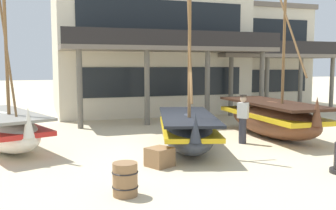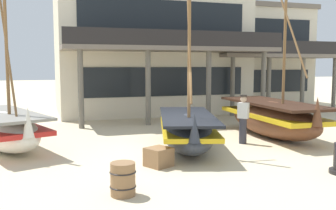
{
  "view_description": "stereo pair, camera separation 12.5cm",
  "coord_description": "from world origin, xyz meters",
  "px_view_note": "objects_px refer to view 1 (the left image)",
  "views": [
    {
      "loc": [
        -4.03,
        -10.82,
        2.72
      ],
      "look_at": [
        0.0,
        1.0,
        1.4
      ],
      "focal_mm": 41.08,
      "sensor_mm": 36.0,
      "label": 1
    },
    {
      "loc": [
        -3.91,
        -10.86,
        2.72
      ],
      "look_at": [
        0.0,
        1.0,
        1.4
      ],
      "focal_mm": 41.08,
      "sensor_mm": 36.0,
      "label": 2
    }
  ],
  "objects_px": {
    "fishing_boat_centre_large": "(272,117)",
    "wooden_barrel": "(125,179)",
    "harbor_building_main": "(146,22)",
    "fisherman_by_hull": "(243,120)",
    "fishing_boat_far_right": "(4,129)",
    "fishing_boat_near_left": "(187,130)",
    "cargo_crate": "(160,157)",
    "harbor_building_annex": "(240,56)"
  },
  "relations": [
    {
      "from": "harbor_building_main",
      "to": "fishing_boat_far_right",
      "type": "bearing_deg",
      "value": -128.93
    },
    {
      "from": "fishing_boat_near_left",
      "to": "fishing_boat_far_right",
      "type": "distance_m",
      "value": 5.86
    },
    {
      "from": "fishing_boat_centre_large",
      "to": "fisherman_by_hull",
      "type": "xyz_separation_m",
      "value": [
        -1.68,
        -0.76,
        0.09
      ]
    },
    {
      "from": "fishing_boat_near_left",
      "to": "fishing_boat_far_right",
      "type": "bearing_deg",
      "value": 161.55
    },
    {
      "from": "wooden_barrel",
      "to": "harbor_building_main",
      "type": "distance_m",
      "value": 15.86
    },
    {
      "from": "wooden_barrel",
      "to": "harbor_building_main",
      "type": "xyz_separation_m",
      "value": [
        4.47,
        14.43,
        4.83
      ]
    },
    {
      "from": "cargo_crate",
      "to": "harbor_building_annex",
      "type": "distance_m",
      "value": 17.19
    },
    {
      "from": "fishing_boat_centre_large",
      "to": "harbor_building_main",
      "type": "xyz_separation_m",
      "value": [
        -2.21,
        9.74,
        4.44
      ]
    },
    {
      "from": "harbor_building_main",
      "to": "fisherman_by_hull",
      "type": "bearing_deg",
      "value": -87.1
    },
    {
      "from": "fisherman_by_hull",
      "to": "fishing_boat_centre_large",
      "type": "bearing_deg",
      "value": 24.42
    },
    {
      "from": "fisherman_by_hull",
      "to": "harbor_building_annex",
      "type": "bearing_deg",
      "value": 61.29
    },
    {
      "from": "wooden_barrel",
      "to": "cargo_crate",
      "type": "relative_size",
      "value": 1.15
    },
    {
      "from": "fishing_boat_far_right",
      "to": "fisherman_by_hull",
      "type": "distance_m",
      "value": 7.88
    },
    {
      "from": "fishing_boat_far_right",
      "to": "harbor_building_main",
      "type": "distance_m",
      "value": 12.29
    },
    {
      "from": "fishing_boat_centre_large",
      "to": "cargo_crate",
      "type": "height_order",
      "value": "fishing_boat_centre_large"
    },
    {
      "from": "wooden_barrel",
      "to": "cargo_crate",
      "type": "distance_m",
      "value": 2.41
    },
    {
      "from": "wooden_barrel",
      "to": "harbor_building_annex",
      "type": "relative_size",
      "value": 0.08
    },
    {
      "from": "fishing_boat_near_left",
      "to": "fishing_boat_far_right",
      "type": "height_order",
      "value": "fishing_boat_far_right"
    },
    {
      "from": "fishing_boat_far_right",
      "to": "fisherman_by_hull",
      "type": "xyz_separation_m",
      "value": [
        7.72,
        -1.6,
        0.16
      ]
    },
    {
      "from": "fishing_boat_far_right",
      "to": "harbor_building_main",
      "type": "xyz_separation_m",
      "value": [
        7.19,
        8.9,
        4.5
      ]
    },
    {
      "from": "cargo_crate",
      "to": "fisherman_by_hull",
      "type": "bearing_deg",
      "value": 28.31
    },
    {
      "from": "harbor_building_main",
      "to": "cargo_crate",
      "type": "bearing_deg",
      "value": -103.97
    },
    {
      "from": "cargo_crate",
      "to": "fishing_boat_near_left",
      "type": "bearing_deg",
      "value": 49.13
    },
    {
      "from": "wooden_barrel",
      "to": "fishing_boat_near_left",
      "type": "bearing_deg",
      "value": 52.28
    },
    {
      "from": "fishing_boat_far_right",
      "to": "wooden_barrel",
      "type": "xyz_separation_m",
      "value": [
        2.71,
        -5.54,
        -0.32
      ]
    },
    {
      "from": "fishing_boat_far_right",
      "to": "wooden_barrel",
      "type": "distance_m",
      "value": 6.17
    },
    {
      "from": "fishing_boat_near_left",
      "to": "wooden_barrel",
      "type": "relative_size",
      "value": 7.96
    },
    {
      "from": "fishing_boat_near_left",
      "to": "cargo_crate",
      "type": "relative_size",
      "value": 9.17
    },
    {
      "from": "fishing_boat_centre_large",
      "to": "fisherman_by_hull",
      "type": "bearing_deg",
      "value": -155.58
    },
    {
      "from": "fishing_boat_centre_large",
      "to": "fishing_boat_far_right",
      "type": "distance_m",
      "value": 9.44
    },
    {
      "from": "wooden_barrel",
      "to": "cargo_crate",
      "type": "height_order",
      "value": "wooden_barrel"
    },
    {
      "from": "harbor_building_main",
      "to": "wooden_barrel",
      "type": "bearing_deg",
      "value": -107.22
    },
    {
      "from": "fishing_boat_centre_large",
      "to": "wooden_barrel",
      "type": "relative_size",
      "value": 9.68
    },
    {
      "from": "fishing_boat_centre_large",
      "to": "fisherman_by_hull",
      "type": "distance_m",
      "value": 1.85
    },
    {
      "from": "fishing_boat_near_left",
      "to": "fisherman_by_hull",
      "type": "bearing_deg",
      "value": 6.68
    },
    {
      "from": "fishing_boat_far_right",
      "to": "cargo_crate",
      "type": "xyz_separation_m",
      "value": [
        4.09,
        -3.56,
        -0.42
      ]
    },
    {
      "from": "fishing_boat_centre_large",
      "to": "cargo_crate",
      "type": "distance_m",
      "value": 5.99
    },
    {
      "from": "fisherman_by_hull",
      "to": "wooden_barrel",
      "type": "height_order",
      "value": "fisherman_by_hull"
    },
    {
      "from": "harbor_building_annex",
      "to": "fishing_boat_far_right",
      "type": "bearing_deg",
      "value": -144.47
    },
    {
      "from": "fishing_boat_centre_large",
      "to": "wooden_barrel",
      "type": "bearing_deg",
      "value": -144.91
    },
    {
      "from": "cargo_crate",
      "to": "harbor_building_annex",
      "type": "xyz_separation_m",
      "value": [
        10.03,
        13.64,
        3.01
      ]
    },
    {
      "from": "fishing_boat_far_right",
      "to": "fishing_boat_near_left",
      "type": "bearing_deg",
      "value": -18.45
    }
  ]
}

